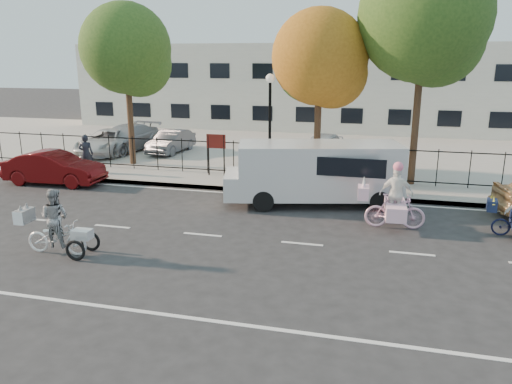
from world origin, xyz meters
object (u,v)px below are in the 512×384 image
(white_van, at_px, (316,171))
(lot_car_c, at_px, (171,141))
(lot_car_b, at_px, (108,142))
(red_sedan, at_px, (54,168))
(unicorn_bike, at_px, (394,204))
(lot_car_a, at_px, (125,138))
(lamppost, at_px, (270,108))
(pedestrian, at_px, (86,153))
(zebra_trike, at_px, (56,229))
(lot_car_d, at_px, (322,147))

(white_van, distance_m, lot_car_c, 11.33)
(lot_car_b, bearing_deg, red_sedan, -83.84)
(unicorn_bike, xyz_separation_m, lot_car_a, (-14.01, 9.04, 0.08))
(lamppost, bearing_deg, lot_car_b, 160.37)
(red_sedan, relative_size, pedestrian, 2.46)
(unicorn_bike, xyz_separation_m, white_van, (-2.71, 2.07, 0.44))
(lot_car_b, bearing_deg, lot_car_a, 56.39)
(lot_car_a, bearing_deg, lamppost, -18.52)
(unicorn_bike, xyz_separation_m, lot_car_b, (-14.53, 8.16, 0.01))
(white_van, bearing_deg, lot_car_c, 126.50)
(zebra_trike, distance_m, lot_car_c, 13.91)
(lot_car_a, relative_size, lot_car_b, 1.06)
(zebra_trike, xyz_separation_m, unicorn_bike, (8.77, 4.37, 0.08))
(lot_car_b, xyz_separation_m, lot_car_d, (11.17, 1.23, 0.02))
(zebra_trike, relative_size, lot_car_b, 0.46)
(lot_car_c, bearing_deg, white_van, -35.76)
(unicorn_bike, bearing_deg, pedestrian, 70.29)
(unicorn_bike, xyz_separation_m, lot_car_c, (-11.44, 9.28, -0.03))
(red_sedan, xyz_separation_m, lot_car_b, (-0.93, 5.90, 0.10))
(zebra_trike, bearing_deg, unicorn_bike, -65.81)
(red_sedan, bearing_deg, zebra_trike, -145.95)
(pedestrian, distance_m, lot_car_d, 11.21)
(unicorn_bike, distance_m, lot_car_b, 16.67)
(zebra_trike, distance_m, lot_car_b, 13.79)
(lamppost, bearing_deg, white_van, -49.49)
(lamppost, distance_m, unicorn_bike, 7.29)
(red_sedan, relative_size, lot_car_d, 1.08)
(zebra_trike, xyz_separation_m, white_van, (6.07, 6.44, 0.51))
(unicorn_bike, xyz_separation_m, red_sedan, (-13.60, 2.26, -0.09))
(lot_car_a, bearing_deg, red_sedan, -79.70)
(red_sedan, xyz_separation_m, lot_car_a, (-0.41, 6.77, 0.17))
(red_sedan, bearing_deg, white_van, -93.01)
(lamppost, relative_size, white_van, 0.66)
(unicorn_bike, bearing_deg, lot_car_d, 16.82)
(zebra_trike, height_order, unicorn_bike, unicorn_bike)
(lot_car_c, relative_size, lot_car_d, 0.94)
(red_sedan, distance_m, lot_car_b, 5.97)
(pedestrian, xyz_separation_m, lot_car_c, (1.74, 5.29, -0.25))
(unicorn_bike, relative_size, white_van, 0.32)
(zebra_trike, distance_m, lot_car_d, 14.79)
(white_van, xyz_separation_m, lot_car_a, (-11.30, 6.97, -0.36))
(pedestrian, bearing_deg, lot_car_d, -171.83)
(white_van, xyz_separation_m, lot_car_d, (-0.66, 7.32, -0.41))
(zebra_trike, bearing_deg, pedestrian, 25.48)
(zebra_trike, height_order, lot_car_c, zebra_trike)
(lamppost, height_order, lot_car_a, lamppost)
(white_van, distance_m, lot_car_b, 13.31)
(pedestrian, distance_m, lot_car_b, 4.39)
(lot_car_c, bearing_deg, red_sedan, -103.37)
(white_van, bearing_deg, lot_car_a, 134.40)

